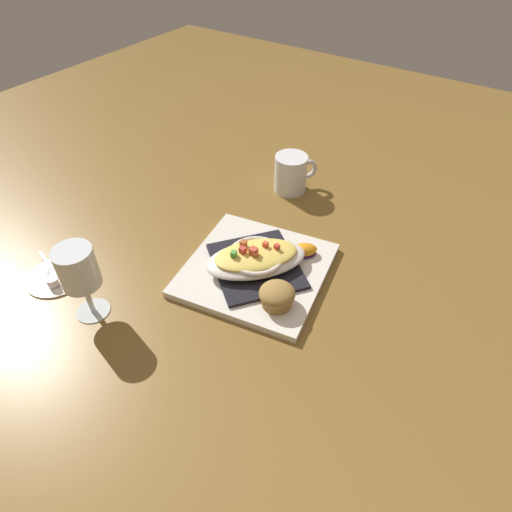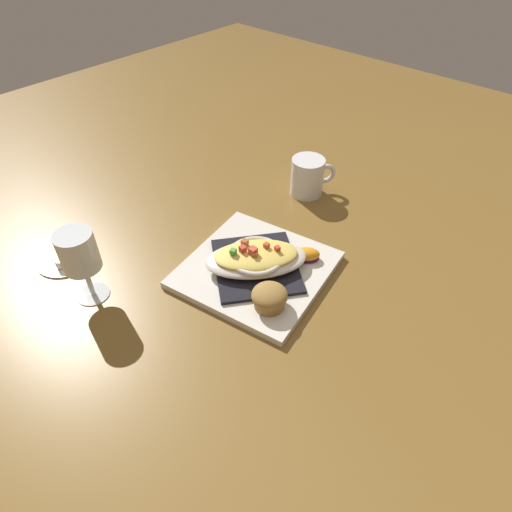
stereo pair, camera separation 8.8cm
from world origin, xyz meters
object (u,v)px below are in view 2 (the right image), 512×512
Objects in this scene: square_plate at (256,270)px; coffee_mug at (308,178)px; gratin_dish at (256,257)px; spoon at (63,253)px; stemmed_glass at (79,255)px; creamer_saucer at (65,258)px; muffin at (269,297)px; creamer_cup_1 at (72,258)px; creamer_cup_0 at (61,262)px; orange_garnish at (307,255)px.

square_plate is 0.32m from coffee_mug.
square_plate is at bearing -149.71° from gratin_dish.
stemmed_glass is at bearing 172.26° from spoon.
creamer_saucer is (0.13, -0.02, -0.10)m from stemmed_glass.
spoon is at bearing -7.74° from stemmed_glass.
coffee_mug is at bearing -62.77° from muffin.
creamer_cup_0 is at bearing 73.67° from creamer_cup_1.
orange_garnish is (0.03, -0.15, -0.01)m from muffin.
creamer_cup_1 reaches higher than creamer_saucer.
creamer_cup_0 is (-0.02, 0.02, 0.01)m from creamer_saucer.
orange_garnish is at bearing -124.71° from gratin_dish.
gratin_dish is 1.50× the size of stemmed_glass.
creamer_cup_0 is at bearing 40.14° from square_plate.
muffin is 2.81× the size of creamer_cup_1.
creamer_cup_1 reaches higher than square_plate.
orange_garnish is (-0.06, -0.09, -0.02)m from gratin_dish.
stemmed_glass is at bearing 53.61° from orange_garnish.
orange_garnish reaches higher than creamer_cup_0.
muffin is 0.65× the size of coffee_mug.
stemmed_glass reaches higher than spoon.
muffin is 0.44× the size of stemmed_glass.
square_plate is 0.40m from creamer_cup_0.
creamer_cup_0 is at bearing 40.14° from gratin_dish.
creamer_cup_1 is at bearing -174.75° from spoon.
spoon is at bearing 35.84° from square_plate.
creamer_saucer is (0.33, 0.24, -0.04)m from gratin_dish.
gratin_dish reaches higher than orange_garnish.
stemmed_glass is at bearing 53.05° from square_plate.
gratin_dish is 0.41m from spoon.
muffin reaches higher than creamer_cup_1.
orange_garnish is 0.27m from coffee_mug.
gratin_dish is 0.39m from creamer_cup_1.
spoon is (0.23, 0.54, -0.03)m from coffee_mug.
orange_garnish is (-0.06, -0.09, 0.02)m from square_plate.
spoon is at bearing 66.64° from coffee_mug.
square_plate is at bearing 108.10° from coffee_mug.
creamer_saucer is at bearing -7.40° from stemmed_glass.
gratin_dish is 9.52× the size of creamer_cup_0.
square_plate is 1.20× the size of gratin_dish.
stemmed_glass is at bearing 172.60° from creamer_saucer.
creamer_saucer is at bearing 36.43° from gratin_dish.
muffin is at bearing -156.87° from spoon.
orange_garnish is 0.62× the size of coffee_mug.
spoon is (0.33, 0.24, -0.03)m from gratin_dish.
coffee_mug reaches higher than spoon.
muffin is 0.15m from orange_garnish.
stemmed_glass is 6.36× the size of creamer_cup_0.
gratin_dish is 0.41m from creamer_saucer.
coffee_mug is 0.69× the size of stemmed_glass.
creamer_cup_1 is (-0.03, -0.00, 0.00)m from spoon.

